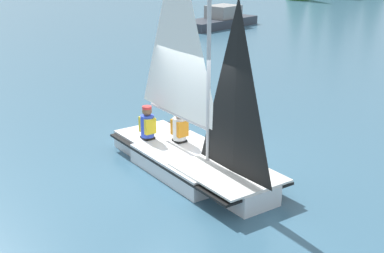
{
  "coord_description": "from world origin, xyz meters",
  "views": [
    {
      "loc": [
        -8.35,
        -6.17,
        4.61
      ],
      "look_at": [
        0.0,
        0.0,
        1.0
      ],
      "focal_mm": 50.0,
      "sensor_mm": 36.0,
      "label": 1
    }
  ],
  "objects_px": {
    "sailor_helm": "(179,132)",
    "sailor_crew": "(147,129)",
    "sailboat_main": "(192,142)",
    "motorboat_distant": "(220,19)"
  },
  "relations": [
    {
      "from": "sailor_helm",
      "to": "motorboat_distant",
      "type": "height_order",
      "value": "motorboat_distant"
    },
    {
      "from": "sailboat_main",
      "to": "sailor_crew",
      "type": "bearing_deg",
      "value": -166.71
    },
    {
      "from": "sailor_helm",
      "to": "sailor_crew",
      "type": "distance_m",
      "value": 0.74
    },
    {
      "from": "sailor_crew",
      "to": "sailboat_main",
      "type": "bearing_deg",
      "value": 13.29
    },
    {
      "from": "sailboat_main",
      "to": "sailor_crew",
      "type": "distance_m",
      "value": 1.33
    },
    {
      "from": "sailor_helm",
      "to": "sailor_crew",
      "type": "relative_size",
      "value": 1.0
    },
    {
      "from": "sailor_helm",
      "to": "sailor_crew",
      "type": "bearing_deg",
      "value": -138.96
    },
    {
      "from": "motorboat_distant",
      "to": "sailor_crew",
      "type": "bearing_deg",
      "value": -145.08
    },
    {
      "from": "sailor_helm",
      "to": "motorboat_distant",
      "type": "bearing_deg",
      "value": 139.59
    },
    {
      "from": "sailboat_main",
      "to": "motorboat_distant",
      "type": "distance_m",
      "value": 20.29
    }
  ]
}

